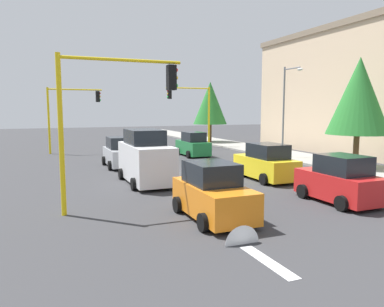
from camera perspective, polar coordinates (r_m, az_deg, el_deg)
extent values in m
plane|color=#353538|center=(21.79, 0.11, -3.25)|extent=(120.00, 120.00, 0.00)
cube|color=gray|center=(31.29, 14.57, -0.24)|extent=(80.00, 4.00, 0.15)
cube|color=silver|center=(9.90, 11.59, -15.98)|extent=(2.20, 0.36, 0.01)
cone|color=silver|center=(10.92, 7.69, -13.67)|extent=(0.01, 1.10, 1.10)
cylinder|color=yellow|center=(37.29, 2.61, 5.58)|extent=(0.18, 0.18, 5.99)
cylinder|color=yellow|center=(36.45, -0.62, 10.04)|extent=(0.12, 4.50, 0.12)
cube|color=black|center=(35.77, -3.47, 9.15)|extent=(0.36, 0.32, 0.96)
sphere|color=red|center=(35.73, -3.76, 9.64)|extent=(0.18, 0.18, 0.18)
sphere|color=yellow|center=(35.72, -3.75, 9.16)|extent=(0.18, 0.18, 0.18)
sphere|color=green|center=(35.71, -3.75, 8.67)|extent=(0.18, 0.18, 0.18)
cylinder|color=yellow|center=(33.86, -21.18, 4.71)|extent=(0.18, 0.18, 5.65)
cylinder|color=yellow|center=(34.01, -17.54, 9.37)|extent=(0.12, 4.50, 0.12)
cube|color=black|center=(34.20, -14.31, 8.49)|extent=(0.36, 0.32, 0.96)
sphere|color=red|center=(34.23, -14.03, 9.00)|extent=(0.18, 0.18, 0.18)
sphere|color=yellow|center=(34.22, -14.01, 8.49)|extent=(0.18, 0.18, 0.18)
sphere|color=green|center=(34.22, -14.00, 7.99)|extent=(0.18, 0.18, 0.18)
cylinder|color=yellow|center=(13.89, -19.51, 2.58)|extent=(0.18, 0.18, 5.77)
cylinder|color=yellow|center=(14.26, -10.63, 13.96)|extent=(0.12, 4.50, 0.12)
cube|color=black|center=(14.70, -3.20, 11.58)|extent=(0.36, 0.32, 0.96)
sphere|color=red|center=(14.78, -2.53, 12.72)|extent=(0.18, 0.18, 0.18)
sphere|color=yellow|center=(14.76, -2.52, 11.56)|extent=(0.18, 0.18, 0.18)
sphere|color=green|center=(14.74, -2.52, 10.40)|extent=(0.18, 0.18, 0.18)
cylinder|color=slate|center=(29.49, 13.90, 6.03)|extent=(0.14, 0.14, 7.00)
cylinder|color=slate|center=(28.92, 15.17, 12.53)|extent=(1.80, 0.10, 0.10)
ellipsoid|color=silver|center=(28.19, 16.29, 12.34)|extent=(0.56, 0.28, 0.20)
cylinder|color=brown|center=(41.84, 2.79, 3.22)|extent=(0.36, 0.36, 2.35)
cone|color=#28752D|center=(41.76, 2.82, 7.78)|extent=(3.76, 3.76, 4.70)
cylinder|color=brown|center=(25.94, 23.92, 0.49)|extent=(0.36, 0.36, 2.42)
cone|color=#28752D|center=(25.82, 24.29, 8.08)|extent=(3.88, 3.88, 4.85)
cube|color=white|center=(19.29, -7.12, -1.35)|extent=(4.80, 1.90, 1.85)
cube|color=black|center=(19.38, -7.36, 2.57)|extent=(2.50, 1.67, 0.76)
cylinder|color=black|center=(18.31, -2.80, -4.25)|extent=(0.60, 0.20, 0.60)
cylinder|color=black|center=(17.76, -8.98, -4.68)|extent=(0.60, 0.20, 0.60)
cylinder|color=black|center=(21.09, -5.49, -2.79)|extent=(0.60, 0.20, 0.60)
cylinder|color=black|center=(20.62, -10.88, -3.11)|extent=(0.60, 0.20, 0.60)
cube|color=yellow|center=(20.57, 11.21, -2.04)|extent=(4.09, 1.71, 1.05)
cube|color=black|center=(20.28, 11.59, 0.41)|extent=(2.12, 1.51, 0.76)
cylinder|color=black|center=(21.23, 7.23, -2.75)|extent=(0.60, 0.20, 0.60)
cylinder|color=black|center=(22.17, 11.36, -2.42)|extent=(0.60, 0.20, 0.60)
cylinder|color=black|center=(19.10, 10.97, -3.90)|extent=(0.60, 0.20, 0.60)
cylinder|color=black|center=(20.14, 15.35, -3.47)|extent=(0.60, 0.20, 0.60)
cube|color=#1E7238|center=(30.26, 0.12, 0.91)|extent=(3.91, 1.61, 1.05)
cube|color=black|center=(30.00, 0.26, 2.60)|extent=(2.03, 1.42, 0.76)
cylinder|color=black|center=(31.12, -2.21, 0.35)|extent=(0.60, 0.20, 0.60)
cylinder|color=black|center=(31.75, 0.73, 0.49)|extent=(0.60, 0.20, 0.60)
cylinder|color=black|center=(28.87, -0.56, -0.15)|extent=(0.60, 0.20, 0.60)
cylinder|color=black|center=(29.54, 2.57, 0.00)|extent=(0.60, 0.20, 0.60)
cube|color=#B2B5BA|center=(25.07, -10.93, -0.45)|extent=(3.85, 1.73, 1.05)
cube|color=black|center=(25.16, -11.06, 1.65)|extent=(2.00, 1.52, 0.76)
cylinder|color=black|center=(24.16, -8.20, -1.60)|extent=(0.60, 0.20, 0.60)
cylinder|color=black|center=(23.79, -12.52, -1.82)|extent=(0.60, 0.20, 0.60)
cylinder|color=black|center=(26.46, -9.45, -0.89)|extent=(0.60, 0.20, 0.60)
cylinder|color=black|center=(26.12, -13.41, -1.08)|extent=(0.60, 0.20, 0.60)
cube|color=orange|center=(13.06, 3.29, -7.04)|extent=(3.79, 1.70, 1.05)
cube|color=black|center=(13.04, 2.96, -3.00)|extent=(1.97, 1.49, 0.76)
cylinder|color=black|center=(12.59, 9.41, -9.50)|extent=(0.60, 0.20, 0.60)
cylinder|color=black|center=(11.77, 1.72, -10.57)|extent=(0.60, 0.20, 0.60)
cylinder|color=black|center=(14.56, 4.53, -7.17)|extent=(0.60, 0.20, 0.60)
cylinder|color=black|center=(13.86, -2.25, -7.88)|extent=(0.60, 0.20, 0.60)
cube|color=red|center=(16.44, 21.65, -4.63)|extent=(3.62, 1.72, 1.05)
cube|color=black|center=(16.16, 22.24, -1.59)|extent=(1.88, 1.51, 0.76)
cylinder|color=black|center=(16.74, 16.65, -5.59)|extent=(0.60, 0.20, 0.60)
cylinder|color=black|center=(17.93, 21.24, -4.95)|extent=(0.60, 0.20, 0.60)
cylinder|color=black|center=(15.11, 22.01, -7.14)|extent=(0.60, 0.20, 0.60)
cylinder|color=black|center=(16.42, 26.64, -6.28)|extent=(0.60, 0.20, 0.60)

